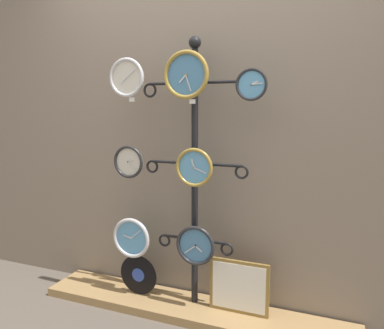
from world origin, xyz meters
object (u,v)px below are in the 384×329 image
object	(u,v)px
clock_middle_center	(194,167)
vinyl_record	(138,275)
picture_frame	(239,287)
display_stand	(195,211)
clock_bottom_center	(196,246)
clock_top_right	(252,85)
clock_top_left	(127,78)
clock_top_center	(186,75)
clock_middle_left	(129,162)
clock_bottom_left	(132,238)

from	to	relation	value
clock_middle_center	vinyl_record	world-z (taller)	clock_middle_center
clock_middle_center	picture_frame	size ratio (longest dim) A/B	0.63
display_stand	clock_bottom_center	bearing A→B (deg)	-65.08
display_stand	clock_top_right	xyz separation A→B (m)	(0.39, -0.09, 0.83)
clock_top_left	clock_top_center	bearing A→B (deg)	0.75
clock_middle_left	clock_middle_center	bearing A→B (deg)	-1.18
clock_middle_left	picture_frame	world-z (taller)	clock_middle_left
picture_frame	clock_top_right	bearing A→B (deg)	-39.77
clock_bottom_center	clock_middle_center	bearing A→B (deg)	-124.87
clock_top_center	clock_top_right	world-z (taller)	clock_top_center
clock_middle_left	clock_bottom_left	bearing A→B (deg)	6.39
clock_bottom_center	vinyl_record	size ratio (longest dim) A/B	0.92
clock_top_right	picture_frame	distance (m)	1.31
clock_top_right	clock_bottom_left	distance (m)	1.34
display_stand	clock_middle_center	distance (m)	0.34
clock_middle_center	clock_bottom_center	xyz separation A→B (m)	(0.01, 0.01, -0.52)
clock_bottom_left	clock_middle_left	bearing A→B (deg)	-173.61
clock_middle_left	vinyl_record	bearing A→B (deg)	46.06
display_stand	clock_bottom_center	world-z (taller)	display_stand
clock_top_left	clock_middle_left	distance (m)	0.57
clock_top_center	clock_middle_left	distance (m)	0.72
display_stand	clock_top_left	distance (m)	1.00
clock_top_center	clock_top_right	bearing A→B (deg)	2.23
clock_top_center	picture_frame	xyz separation A→B (m)	(0.34, 0.07, -1.37)
clock_top_left	picture_frame	xyz separation A→B (m)	(0.77, 0.08, -1.37)
clock_bottom_left	clock_top_center	bearing A→B (deg)	-1.64
clock_top_right	clock_middle_left	world-z (taller)	clock_top_right
clock_top_left	clock_middle_center	size ratio (longest dim) A/B	1.02
clock_top_center	clock_top_left	bearing A→B (deg)	-179.25
vinyl_record	clock_middle_left	bearing A→B (deg)	-133.94
picture_frame	clock_top_center	bearing A→B (deg)	-168.03
clock_top_right	clock_middle_center	xyz separation A→B (m)	(-0.36, -0.01, -0.51)
clock_top_left	clock_bottom_center	bearing A→B (deg)	1.84
clock_middle_left	clock_bottom_center	distance (m)	0.73
clock_top_right	clock_middle_center	distance (m)	0.62
clock_middle_left	clock_middle_center	size ratio (longest dim) A/B	0.90
display_stand	picture_frame	world-z (taller)	display_stand
picture_frame	clock_top_left	bearing A→B (deg)	-174.18
clock_top_left	clock_top_right	size ratio (longest dim) A/B	1.35
clock_top_left	vinyl_record	size ratio (longest dim) A/B	0.88
display_stand	clock_top_right	size ratio (longest dim) A/B	9.68
clock_middle_center	picture_frame	distance (m)	0.85
clock_bottom_center	display_stand	bearing A→B (deg)	114.92
clock_middle_center	clock_top_left	bearing A→B (deg)	-179.18
clock_top_left	clock_top_right	bearing A→B (deg)	1.48
clock_top_right	vinyl_record	xyz separation A→B (m)	(-0.81, 0.03, -1.34)
clock_top_right	clock_middle_left	xyz separation A→B (m)	(-0.85, -0.00, -0.50)
clock_top_right	clock_bottom_left	xyz separation A→B (m)	(-0.84, -0.00, -1.05)
clock_top_center	vinyl_record	world-z (taller)	clock_top_center
clock_top_center	clock_middle_left	xyz separation A→B (m)	(-0.44, 0.01, -0.57)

